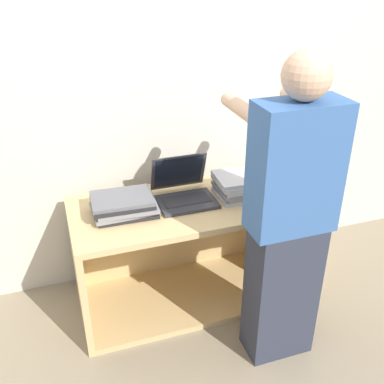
{
  "coord_description": "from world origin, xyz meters",
  "views": [
    {
      "loc": [
        -0.68,
        -1.79,
        1.92
      ],
      "look_at": [
        0.0,
        0.21,
        0.79
      ],
      "focal_mm": 42.0,
      "sensor_mm": 36.0,
      "label": 1
    }
  ],
  "objects": [
    {
      "name": "ground_plane",
      "position": [
        0.0,
        0.0,
        0.0
      ],
      "size": [
        12.0,
        12.0,
        0.0
      ],
      "primitive_type": "plane",
      "color": "gray"
    },
    {
      "name": "wall_back",
      "position": [
        0.0,
        0.71,
        1.2
      ],
      "size": [
        8.0,
        0.05,
        2.4
      ],
      "color": "beige",
      "rests_on": "ground_plane"
    },
    {
      "name": "cart",
      "position": [
        0.0,
        0.37,
        0.34
      ],
      "size": [
        1.31,
        0.61,
        0.67
      ],
      "color": "tan",
      "rests_on": "ground_plane"
    },
    {
      "name": "laptop_open",
      "position": [
        0.0,
        0.36,
        0.72
      ],
      "size": [
        0.32,
        0.31,
        0.24
      ],
      "color": "#333338",
      "rests_on": "cart"
    },
    {
      "name": "laptop_stack_left",
      "position": [
        -0.36,
        0.31,
        0.72
      ],
      "size": [
        0.35,
        0.26,
        0.1
      ],
      "color": "#232326",
      "rests_on": "cart"
    },
    {
      "name": "laptop_stack_right",
      "position": [
        0.35,
        0.3,
        0.73
      ],
      "size": [
        0.35,
        0.26,
        0.12
      ],
      "color": "#B7B7BC",
      "rests_on": "cart"
    },
    {
      "name": "person",
      "position": [
        0.33,
        -0.23,
        0.8
      ],
      "size": [
        0.4,
        0.52,
        1.59
      ],
      "color": "#2D3342",
      "rests_on": "ground_plane"
    },
    {
      "name": "inventory_tag",
      "position": [
        0.35,
        0.25,
        0.8
      ],
      "size": [
        0.06,
        0.02,
        0.01
      ],
      "color": "red",
      "rests_on": "laptop_stack_right"
    }
  ]
}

